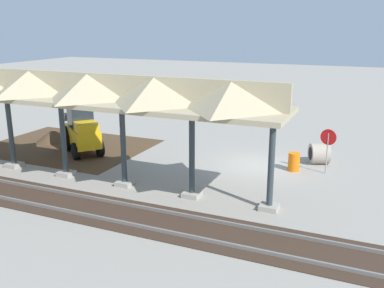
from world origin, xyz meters
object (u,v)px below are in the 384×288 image
backhoe (81,130)px  traffic_barrel (294,162)px  stop_sign (328,142)px  concrete_pipe (319,154)px

backhoe → traffic_barrel: bearing=-172.8°
stop_sign → concrete_pipe: stop_sign is taller
stop_sign → traffic_barrel: bearing=7.5°
stop_sign → backhoe: backhoe is taller
backhoe → concrete_pipe: bearing=-165.9°
concrete_pipe → traffic_barrel: (0.97, 1.66, -0.08)m
stop_sign → concrete_pipe: 1.87m
backhoe → traffic_barrel: 11.61m
stop_sign → backhoe: 13.08m
concrete_pipe → traffic_barrel: size_ratio=1.47×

